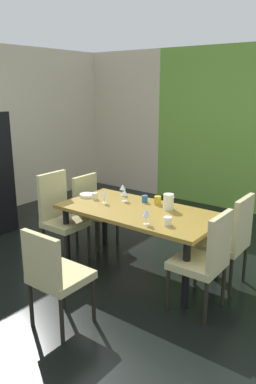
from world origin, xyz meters
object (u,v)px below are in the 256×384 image
object	(u,v)px
dining_table	(139,217)
cup_near_shelf	(145,199)
cup_right	(168,221)
cup_west	(158,200)
serving_bowl_front	(87,195)
cup_near_window	(95,196)
chair_head_near	(54,273)
chair_right_far	(230,237)
pitcher_south	(169,202)
chair_left_far	(92,206)
wine_glass_left	(123,187)
wine_glass_rear	(125,193)
wine_glass_corner	(104,194)
chair_left_near	(60,213)
wine_glass_north	(146,213)
chair_right_near	(206,257)

from	to	relation	value
dining_table	cup_near_shelf	xyz separation A→B (m)	(-0.10, 0.26, 0.12)
cup_right	cup_near_shelf	distance (m)	0.76
cup_near_shelf	cup_west	distance (m)	0.17
serving_bowl_front	cup_near_window	bearing A→B (deg)	-5.68
chair_head_near	chair_right_far	bearing A→B (deg)	60.02
pitcher_south	chair_head_near	bearing A→B (deg)	-97.98
chair_left_far	wine_glass_left	distance (m)	0.55
wine_glass_rear	wine_glass_corner	distance (m)	0.24
wine_glass_rear	chair_left_far	bearing A→B (deg)	168.86
chair_head_near	serving_bowl_front	distance (m)	1.56
cup_near_shelf	chair_left_near	bearing A→B (deg)	-147.58
dining_table	wine_glass_corner	size ratio (longest dim) A/B	11.60
wine_glass_north	cup_near_shelf	bearing A→B (deg)	125.66
serving_bowl_front	pitcher_south	size ratio (longest dim) A/B	1.02
wine_glass_left	wine_glass_rear	bearing A→B (deg)	-47.28
chair_left_far	chair_right_near	bearing A→B (deg)	73.51
wine_glass_rear	cup_near_window	distance (m)	0.37
chair_left_far	cup_near_window	xyz separation A→B (m)	(0.29, -0.27, 0.25)
pitcher_south	chair_right_near	bearing A→B (deg)	-35.04
chair_right_near	chair_left_far	bearing A→B (deg)	73.51
chair_right_near	chair_left_near	xyz separation A→B (m)	(-1.89, -0.00, 0.03)
wine_glass_north	cup_near_window	bearing A→B (deg)	161.20
dining_table	cup_west	size ratio (longest dim) A/B	18.38
serving_bowl_front	chair_left_far	bearing A→B (deg)	120.40
chair_right_far	wine_glass_corner	xyz separation A→B (m)	(-1.40, -0.32, 0.29)
chair_head_near	serving_bowl_front	bearing A→B (deg)	122.63
wine_glass_north	cup_near_shelf	world-z (taller)	wine_glass_north
chair_right_far	wine_glass_rear	xyz separation A→B (m)	(-1.26, -0.12, 0.28)
chair_right_near	wine_glass_north	xyz separation A→B (m)	(-0.62, -0.04, 0.31)
pitcher_south	wine_glass_rear	bearing A→B (deg)	-174.97
chair_head_near	cup_near_shelf	world-z (taller)	chair_head_near
chair_left_far	cup_west	distance (m)	1.03
chair_head_near	cup_near_window	size ratio (longest dim) A/B	11.70
chair_right_far	chair_left_near	world-z (taller)	chair_left_near
serving_bowl_front	cup_right	distance (m)	1.30
chair_left_far	chair_right_far	bearing A→B (deg)	90.00
dining_table	wine_glass_left	size ratio (longest dim) A/B	12.91
chair_head_near	wine_glass_north	size ratio (longest dim) A/B	5.60
wine_glass_rear	cup_near_window	bearing A→B (deg)	-156.45
wine_glass_corner	cup_west	distance (m)	0.61
dining_table	serving_bowl_front	xyz separation A→B (m)	(-0.79, 0.02, 0.10)
wine_glass_rear	cup_right	xyz separation A→B (m)	(0.81, -0.37, -0.06)
wine_glass_north	cup_right	xyz separation A→B (m)	(0.18, 0.11, -0.08)
wine_glass_left	cup_west	size ratio (longest dim) A/B	1.42
serving_bowl_front	chair_left_near	bearing A→B (deg)	-118.52
wine_glass_north	cup_west	xyz separation A→B (m)	(-0.25, 0.60, -0.07)
cup_right	chair_right_far	bearing A→B (deg)	47.57
chair_head_near	wine_glass_corner	bearing A→B (deg)	112.00
chair_head_near	wine_glass_north	xyz separation A→B (m)	(0.27, 0.96, 0.33)
cup_west	pitcher_south	size ratio (longest dim) A/B	0.55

